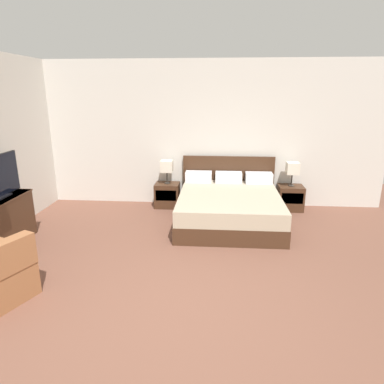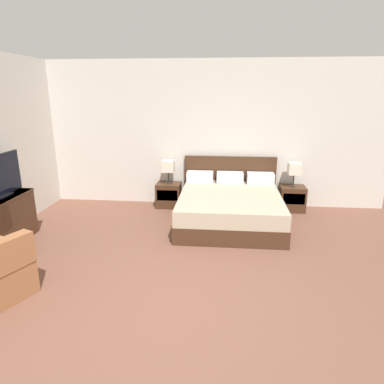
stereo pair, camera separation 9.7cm
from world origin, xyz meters
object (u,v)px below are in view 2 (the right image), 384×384
at_px(bed, 230,206).
at_px(nightstand_left, 169,195).
at_px(table_lamp_left, 168,166).
at_px(dresser, 3,221).
at_px(nightstand_right, 292,198).
at_px(table_lamp_right, 294,169).

bearing_deg(bed, nightstand_left, 148.43).
relative_size(table_lamp_left, dresser, 0.43).
bearing_deg(bed, table_lamp_left, 148.38).
distance_m(nightstand_right, table_lamp_right, 0.59).
bearing_deg(nightstand_left, nightstand_right, 0.00).
relative_size(nightstand_left, nightstand_right, 1.00).
bearing_deg(table_lamp_left, dresser, -137.12).
xyz_separation_m(table_lamp_left, dresser, (-2.20, -2.04, -0.45)).
distance_m(nightstand_right, table_lamp_left, 2.53).
bearing_deg(bed, dresser, -159.44).
xyz_separation_m(table_lamp_left, table_lamp_right, (2.46, 0.00, 0.00)).
relative_size(nightstand_left, dresser, 0.44).
height_order(nightstand_right, table_lamp_left, table_lamp_left).
bearing_deg(table_lamp_left, table_lamp_right, 0.00).
bearing_deg(table_lamp_left, nightstand_left, -90.00).
bearing_deg(table_lamp_right, dresser, -156.32).
xyz_separation_m(bed, table_lamp_left, (-1.23, 0.76, 0.54)).
height_order(table_lamp_left, dresser, table_lamp_left).
bearing_deg(dresser, nightstand_left, 42.86).
distance_m(nightstand_left, dresser, 3.01).
bearing_deg(dresser, table_lamp_left, 42.88).
bearing_deg(bed, nightstand_right, 31.57).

